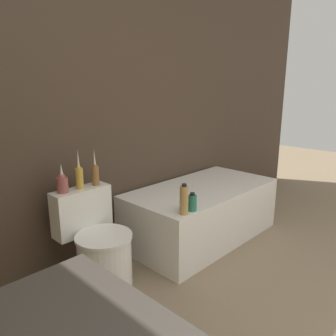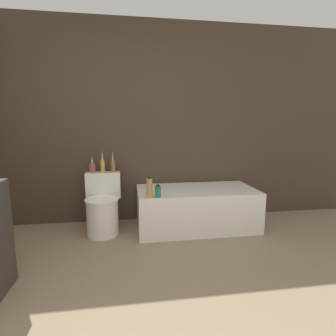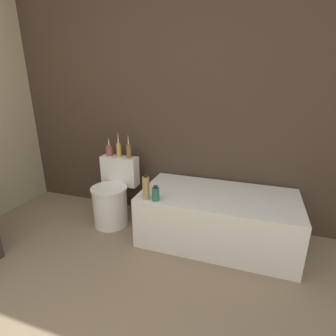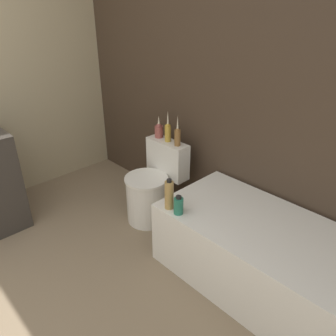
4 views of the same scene
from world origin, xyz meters
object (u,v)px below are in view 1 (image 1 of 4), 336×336
(bathtub, at_px, (202,212))
(shampoo_bottle_tall, at_px, (184,200))
(vase_bronze, at_px, (95,173))
(toilet, at_px, (99,250))
(vase_gold, at_px, (62,183))
(shampoo_bottle_short, at_px, (192,203))
(vase_silver, at_px, (79,176))

(bathtub, distance_m, shampoo_bottle_tall, 0.77)
(bathtub, distance_m, vase_bronze, 1.17)
(bathtub, xyz_separation_m, toilet, (-1.15, -0.00, 0.05))
(vase_gold, bearing_deg, vase_bronze, -3.65)
(toilet, relative_size, shampoo_bottle_tall, 3.06)
(vase_bronze, bearing_deg, vase_gold, 176.35)
(vase_gold, xyz_separation_m, shampoo_bottle_short, (0.76, -0.51, -0.21))
(bathtub, bearing_deg, vase_gold, 171.16)
(shampoo_bottle_tall, xyz_separation_m, shampoo_bottle_short, (0.09, -0.00, -0.04))
(vase_bronze, bearing_deg, toilet, -123.91)
(toilet, relative_size, vase_bronze, 2.64)
(vase_bronze, height_order, shampoo_bottle_short, vase_bronze)
(bathtub, height_order, shampoo_bottle_tall, shampoo_bottle_tall)
(vase_silver, xyz_separation_m, vase_bronze, (0.13, -0.01, -0.00))
(toilet, xyz_separation_m, shampoo_bottle_short, (0.63, -0.31, 0.26))
(vase_gold, height_order, vase_bronze, vase_bronze)
(toilet, bearing_deg, bathtub, 0.25)
(toilet, xyz_separation_m, shampoo_bottle_tall, (0.54, -0.31, 0.31))
(vase_silver, relative_size, shampoo_bottle_tall, 1.21)
(vase_gold, xyz_separation_m, vase_silver, (0.13, -0.01, 0.02))
(vase_gold, height_order, shampoo_bottle_short, vase_gold)
(vase_bronze, relative_size, shampoo_bottle_short, 1.90)
(toilet, xyz_separation_m, vase_gold, (-0.13, 0.20, 0.47))
(vase_silver, bearing_deg, vase_bronze, -3.36)
(bathtub, distance_m, shampoo_bottle_short, 0.68)
(vase_gold, distance_m, vase_bronze, 0.25)
(vase_silver, bearing_deg, bathtub, -9.37)
(vase_gold, bearing_deg, vase_silver, -3.94)
(toilet, bearing_deg, shampoo_bottle_tall, -29.73)
(bathtub, height_order, vase_silver, vase_silver)
(bathtub, height_order, shampoo_bottle_short, shampoo_bottle_short)
(shampoo_bottle_tall, distance_m, shampoo_bottle_short, 0.10)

